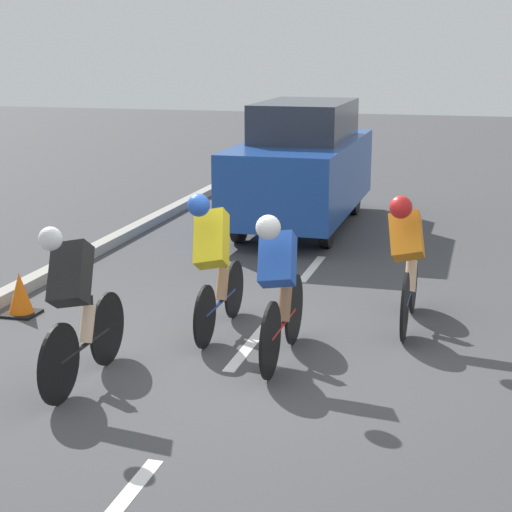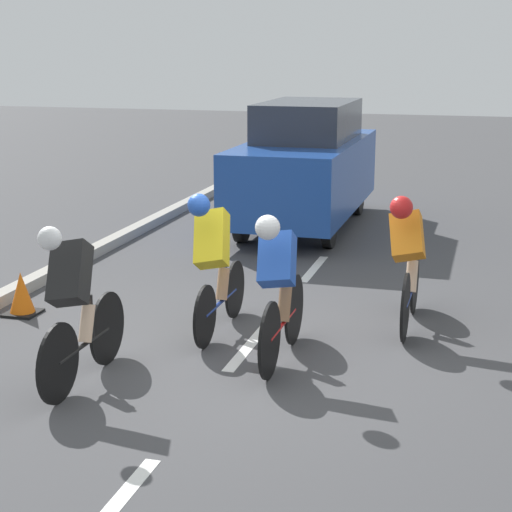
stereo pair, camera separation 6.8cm
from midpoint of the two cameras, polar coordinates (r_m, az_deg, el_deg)
name	(u,v)px [view 1 (the left image)]	position (r m, az deg, el deg)	size (l,w,h in m)	color
ground_plane	(242,354)	(8.45, -1.15, -6.57)	(60.00, 60.00, 0.00)	#424244
lane_stripe_near	(116,509)	(5.92, -9.64, -16.28)	(0.12, 1.40, 0.01)	white
lane_stripe_mid	(248,347)	(8.64, -0.75, -6.07)	(0.12, 1.40, 0.01)	white
lane_stripe_far	(312,268)	(11.62, 3.59, -0.83)	(0.12, 1.40, 0.01)	white
cyclist_yellow	(213,258)	(8.82, -3.08, -0.17)	(0.43, 1.66, 1.53)	black
cyclist_orange	(407,258)	(9.14, 9.83, -0.11)	(0.42, 1.71, 1.47)	black
cyclist_black	(75,302)	(7.65, -12.20, -3.04)	(0.42, 1.65, 1.49)	black
cyclist_blue	(279,284)	(8.02, 1.29, -1.91)	(0.39, 1.69, 1.48)	black
support_car	(302,165)	(14.12, 2.98, 6.09)	(1.70, 4.33, 2.05)	black
traffic_cone	(20,295)	(9.94, -15.63, -2.50)	(0.36, 0.36, 0.49)	black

